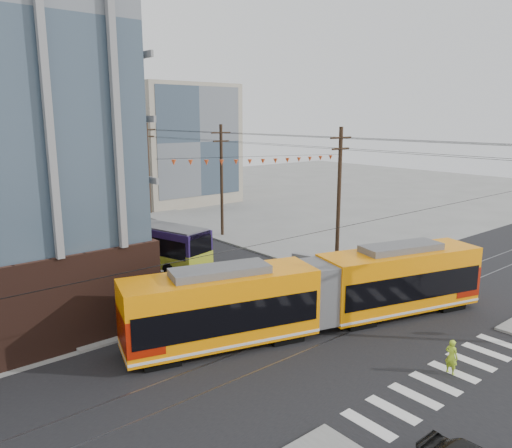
# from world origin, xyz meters

# --- Properties ---
(ground) EXTENTS (160.00, 160.00, 0.00)m
(ground) POSITION_xyz_m (0.00, 0.00, 0.00)
(ground) COLOR slate
(bg_bldg_ne_near) EXTENTS (14.00, 14.00, 16.00)m
(bg_bldg_ne_near) POSITION_xyz_m (16.00, 48.00, 8.00)
(bg_bldg_ne_near) COLOR gray
(bg_bldg_ne_near) RESTS_ON ground
(bg_bldg_ne_far) EXTENTS (16.00, 16.00, 14.00)m
(bg_bldg_ne_far) POSITION_xyz_m (18.00, 68.00, 7.00)
(bg_bldg_ne_far) COLOR #8C99A5
(bg_bldg_ne_far) RESTS_ON ground
(utility_pole_far) EXTENTS (0.30, 0.30, 11.00)m
(utility_pole_far) POSITION_xyz_m (8.50, 56.00, 5.50)
(utility_pole_far) COLOR black
(utility_pole_far) RESTS_ON ground
(streetcar) EXTENTS (21.45, 8.90, 4.14)m
(streetcar) POSITION_xyz_m (-0.51, 4.60, 2.07)
(streetcar) COLOR orange
(streetcar) RESTS_ON ground
(city_bus) EXTENTS (5.87, 12.80, 3.55)m
(city_bus) POSITION_xyz_m (-2.00, 22.48, 1.77)
(city_bus) COLOR #281850
(city_bus) RESTS_ON ground
(parked_car_silver) EXTENTS (2.10, 4.30, 1.36)m
(parked_car_silver) POSITION_xyz_m (-5.18, 12.11, 0.68)
(parked_car_silver) COLOR #B9B9B9
(parked_car_silver) RESTS_ON ground
(parked_car_white) EXTENTS (3.35, 5.58, 1.51)m
(parked_car_white) POSITION_xyz_m (-5.52, 17.89, 0.76)
(parked_car_white) COLOR silver
(parked_car_white) RESTS_ON ground
(parked_car_grey) EXTENTS (3.09, 4.92, 1.27)m
(parked_car_grey) POSITION_xyz_m (-5.12, 23.21, 0.63)
(parked_car_grey) COLOR slate
(parked_car_grey) RESTS_ON ground
(pedestrian) EXTENTS (0.41, 0.62, 1.68)m
(pedestrian) POSITION_xyz_m (0.57, -2.94, 0.84)
(pedestrian) COLOR #B2DB2B
(pedestrian) RESTS_ON ground
(jersey_barrier) EXTENTS (1.96, 3.83, 0.75)m
(jersey_barrier) POSITION_xyz_m (8.30, 13.22, 0.38)
(jersey_barrier) COLOR #5C5D63
(jersey_barrier) RESTS_ON ground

